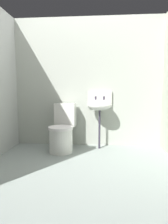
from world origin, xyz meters
name	(u,v)px	position (x,y,z in m)	size (l,w,h in m)	color
ground_plane	(82,170)	(0.00, 0.00, -0.04)	(3.01, 2.45, 0.08)	gray
wall_back	(88,83)	(0.00, 1.07, 1.13)	(3.01, 0.10, 2.27)	#B0B5A9
toilet_near_wall	(62,132)	(-0.40, 0.67, 0.32)	(0.43, 0.62, 0.78)	silver
sink	(100,105)	(0.22, 0.86, 0.75)	(0.42, 0.34, 0.99)	#383243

